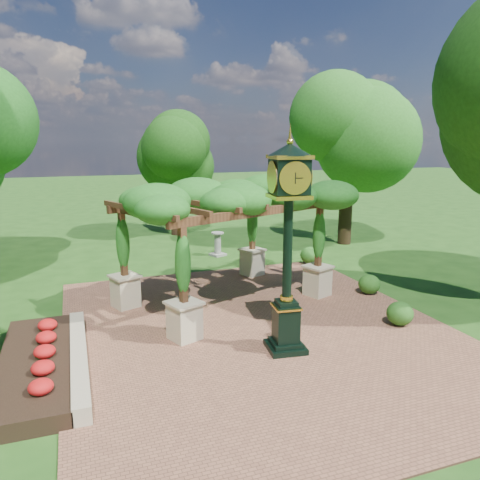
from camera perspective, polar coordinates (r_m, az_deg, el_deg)
name	(u,v)px	position (r m, az deg, el deg)	size (l,w,h in m)	color
ground	(274,346)	(12.01, 4.15, -12.73)	(120.00, 120.00, 0.00)	#1E4714
brick_plaza	(259,330)	(12.84, 2.31, -10.90)	(10.00, 12.00, 0.04)	brown
border_wall	(79,358)	(11.50, -19.03, -13.47)	(0.35, 5.00, 0.40)	#C6B793
flower_bed	(36,365)	(11.56, -23.61, -13.84)	(1.50, 5.00, 0.36)	red
pedestal_clock	(288,230)	(10.82, 5.88, 1.23)	(1.10, 1.10, 5.03)	black
pergola	(224,203)	(14.26, -1.93, 4.49)	(7.05, 5.74, 3.83)	beige
sundial	(218,245)	(20.68, -2.74, -0.67)	(0.76, 0.76, 1.06)	#96968E
shrub_front	(400,313)	(13.73, 18.92, -8.47)	(0.73, 0.73, 0.65)	#245618
shrub_mid	(369,284)	(16.12, 15.48, -5.21)	(0.71, 0.71, 0.64)	#245618
shrub_back	(310,255)	(19.42, 8.53, -1.84)	(0.79, 0.79, 0.71)	#265F1B
tree_north	(175,153)	(25.18, -7.97, 10.45)	(3.95, 3.95, 6.34)	#321E14
tree_east_far	(350,126)	(23.23, 13.22, 13.42)	(4.51, 4.51, 8.27)	black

